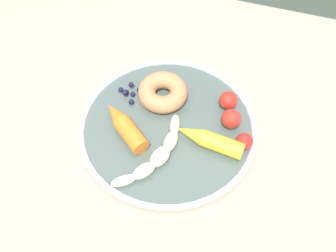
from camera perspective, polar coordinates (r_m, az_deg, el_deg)
name	(u,v)px	position (r m, az deg, el deg)	size (l,w,h in m)	color
ground_plane	(161,234)	(1.44, -1.09, -15.53)	(6.00, 6.00, 0.00)	#364236
dining_table	(156,143)	(0.87, -1.75, -2.48)	(1.06, 0.85, 0.71)	tan
plate	(168,127)	(0.78, 0.00, -0.12)	(0.36, 0.36, 0.02)	#4A5853
banana	(157,155)	(0.73, -1.70, -4.26)	(0.10, 0.19, 0.03)	#F2E7BA
carrot_orange	(125,126)	(0.76, -6.40, 0.04)	(0.12, 0.11, 0.04)	orange
carrot_yellow	(209,140)	(0.74, 6.03, -2.05)	(0.14, 0.05, 0.03)	yellow
donut	(163,92)	(0.80, -0.76, 4.99)	(0.10, 0.10, 0.04)	tan
blueberry_pile	(129,92)	(0.82, -5.73, 4.95)	(0.05, 0.05, 0.02)	#191638
tomato_near	(228,100)	(0.80, 8.87, 3.76)	(0.04, 0.04, 0.04)	red
tomato_mid	(244,141)	(0.75, 11.17, -2.21)	(0.03, 0.03, 0.03)	red
tomato_far	(231,119)	(0.77, 9.29, 1.05)	(0.04, 0.04, 0.04)	red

